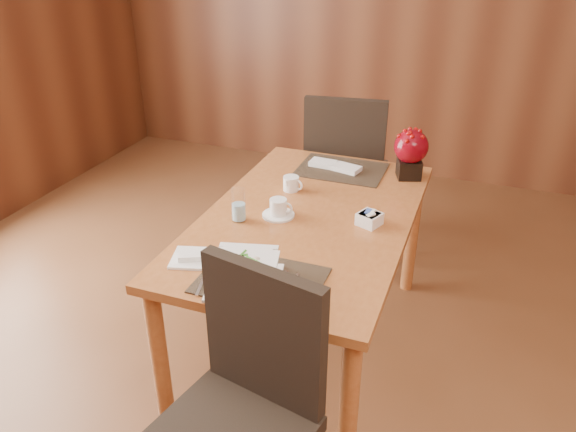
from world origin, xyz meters
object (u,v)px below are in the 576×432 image
(water_glass, at_px, (239,205))
(sugar_caddy, at_px, (369,219))
(soup_setting, at_px, (244,273))
(near_chair, at_px, (243,400))
(coffee_cup, at_px, (278,209))
(bread_plate, at_px, (193,258))
(berry_decor, at_px, (411,151))
(creamer_jug, at_px, (291,183))
(far_chair, at_px, (345,167))
(dining_table, at_px, (308,234))

(water_glass, bearing_deg, sugar_caddy, 16.38)
(soup_setting, bearing_deg, near_chair, -82.01)
(coffee_cup, bearing_deg, bread_plate, -111.79)
(soup_setting, relative_size, berry_decor, 1.23)
(water_glass, relative_size, sugar_caddy, 1.65)
(berry_decor, distance_m, near_chair, 1.57)
(soup_setting, xyz_separation_m, creamer_jug, (-0.12, 0.82, -0.02))
(coffee_cup, xyz_separation_m, creamer_jug, (-0.04, 0.27, 0.00))
(coffee_cup, relative_size, water_glass, 0.97)
(water_glass, distance_m, bread_plate, 0.37)
(near_chair, bearing_deg, water_glass, 127.46)
(far_chair, bearing_deg, soup_setting, 83.53)
(coffee_cup, xyz_separation_m, sugar_caddy, (0.40, 0.06, -0.01))
(water_glass, bearing_deg, creamer_jug, 74.01)
(dining_table, xyz_separation_m, coffee_cup, (-0.12, -0.05, 0.13))
(bread_plate, distance_m, far_chair, 1.50)
(soup_setting, relative_size, near_chair, 0.31)
(water_glass, height_order, far_chair, far_chair)
(creamer_jug, bearing_deg, coffee_cup, -65.72)
(dining_table, height_order, far_chair, far_chair)
(dining_table, height_order, berry_decor, berry_decor)
(near_chair, bearing_deg, creamer_jug, 115.07)
(soup_setting, xyz_separation_m, far_chair, (-0.04, 1.57, -0.21))
(berry_decor, xyz_separation_m, near_chair, (-0.25, -1.52, -0.33))
(soup_setting, height_order, bread_plate, soup_setting)
(near_chair, bearing_deg, soup_setting, 124.71)
(coffee_cup, bearing_deg, creamer_jug, 98.38)
(water_glass, height_order, sugar_caddy, water_glass)
(dining_table, bearing_deg, sugar_caddy, 2.28)
(berry_decor, bearing_deg, creamer_jug, -145.15)
(dining_table, bearing_deg, berry_decor, 59.09)
(berry_decor, bearing_deg, bread_plate, -121.03)
(berry_decor, relative_size, near_chair, 0.26)
(sugar_caddy, bearing_deg, coffee_cup, -171.10)
(soup_setting, bearing_deg, far_chair, 77.11)
(dining_table, relative_size, water_glass, 9.97)
(creamer_jug, height_order, bread_plate, creamer_jug)
(coffee_cup, height_order, berry_decor, berry_decor)
(soup_setting, xyz_separation_m, berry_decor, (0.39, 1.18, 0.09))
(water_glass, xyz_separation_m, near_chair, (0.37, -0.79, -0.26))
(creamer_jug, bearing_deg, far_chair, 99.77)
(coffee_cup, bearing_deg, far_chair, 87.77)
(sugar_caddy, xyz_separation_m, far_chair, (-0.36, 0.96, -0.19))
(coffee_cup, relative_size, near_chair, 0.15)
(water_glass, distance_m, berry_decor, 0.96)
(bread_plate, bearing_deg, coffee_cup, 68.21)
(sugar_caddy, xyz_separation_m, near_chair, (-0.18, -0.95, -0.22))
(creamer_jug, relative_size, far_chair, 0.09)
(dining_table, distance_m, far_chair, 0.98)
(water_glass, relative_size, far_chair, 0.14)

